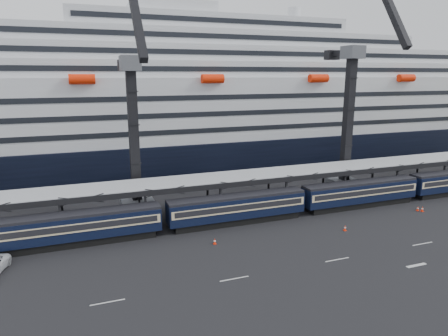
{
  "coord_description": "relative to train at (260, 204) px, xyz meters",
  "views": [
    {
      "loc": [
        -27.26,
        -37.04,
        19.54
      ],
      "look_at": [
        -9.91,
        10.0,
        7.76
      ],
      "focal_mm": 32.0,
      "sensor_mm": 36.0,
      "label": 1
    }
  ],
  "objects": [
    {
      "name": "ground",
      "position": [
        4.65,
        -10.0,
        -2.2
      ],
      "size": [
        260.0,
        260.0,
        0.0
      ],
      "primitive_type": "plane",
      "color": "black",
      "rests_on": "ground"
    },
    {
      "name": "traffic_cone_c",
      "position": [
        -8.47,
        -5.52,
        -1.84
      ],
      "size": [
        0.36,
        0.36,
        0.73
      ],
      "color": "#FF2908",
      "rests_on": "ground"
    },
    {
      "name": "traffic_cone_f",
      "position": [
        23.38,
        -4.69,
        -1.84
      ],
      "size": [
        0.37,
        0.37,
        0.73
      ],
      "color": "#FF2908",
      "rests_on": "ground"
    },
    {
      "name": "canopy",
      "position": [
        4.65,
        4.0,
        3.05
      ],
      "size": [
        130.0,
        6.25,
        5.53
      ],
      "color": "#9DA0A5",
      "rests_on": "ground"
    },
    {
      "name": "crane_dark_mid",
      "position": [
        19.65,
        7.59,
        11.16
      ],
      "size": [
        4.5,
        18.24,
        39.64
      ],
      "color": "#4C4F54",
      "rests_on": "ground"
    },
    {
      "name": "train",
      "position": [
        0.0,
        0.0,
        0.0
      ],
      "size": [
        133.05,
        3.0,
        4.05
      ],
      "color": "black",
      "rests_on": "ground"
    },
    {
      "name": "lane_markings",
      "position": [
        12.8,
        -15.23,
        -2.19
      ],
      "size": [
        111.0,
        4.27,
        0.02
      ],
      "color": "beige",
      "rests_on": "ground"
    },
    {
      "name": "crane_dark_near",
      "position": [
        -15.35,
        8.59,
        9.73
      ],
      "size": [
        4.5,
        17.75,
        35.08
      ],
      "color": "#4C4F54",
      "rests_on": "ground"
    },
    {
      "name": "cruise_ship",
      "position": [
        3.57,
        35.99,
        10.14
      ],
      "size": [
        214.09,
        28.84,
        34.0
      ],
      "color": "black",
      "rests_on": "ground"
    },
    {
      "name": "traffic_cone_d",
      "position": [
        8.57,
        -7.38,
        -1.84
      ],
      "size": [
        0.37,
        0.37,
        0.74
      ],
      "color": "#FF2908",
      "rests_on": "ground"
    },
    {
      "name": "traffic_cone_e",
      "position": [
        23.79,
        -5.13,
        -1.81
      ],
      "size": [
        0.4,
        0.4,
        0.8
      ],
      "color": "#FF2908",
      "rests_on": "ground"
    }
  ]
}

